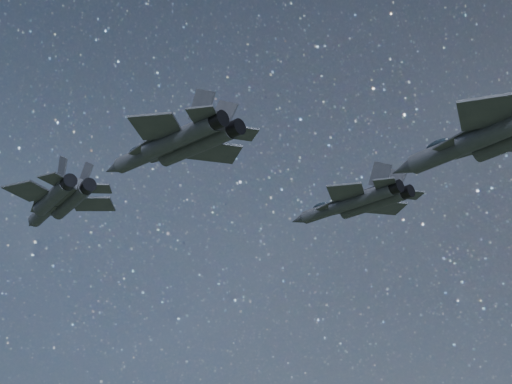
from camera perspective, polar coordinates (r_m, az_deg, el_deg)
The scene contains 4 objects.
jet_lead at distance 87.83m, azimuth -14.20°, elevation -0.61°, with size 18.10×12.13×4.58m.
jet_left at distance 85.06m, azimuth 7.38°, elevation -0.72°, with size 16.82×11.77×4.24m.
jet_right at distance 66.40m, azimuth -5.74°, elevation 3.57°, with size 16.85×11.93×4.27m.
jet_slot at distance 66.60m, azimuth 17.45°, elevation 4.19°, with size 20.33×13.99×5.10m.
Camera 1 is at (44.90, -53.04, 112.55)m, focal length 55.00 mm.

